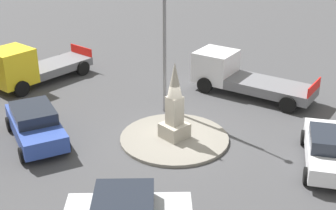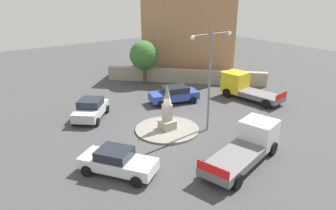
# 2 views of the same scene
# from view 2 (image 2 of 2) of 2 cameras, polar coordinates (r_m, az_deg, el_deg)

# --- Properties ---
(ground_plane) EXTENTS (80.00, 80.00, 0.00)m
(ground_plane) POSITION_cam_2_polar(r_m,az_deg,el_deg) (22.74, -0.14, -4.63)
(ground_plane) COLOR #424244
(traffic_island) EXTENTS (4.67, 4.67, 0.13)m
(traffic_island) POSITION_cam_2_polar(r_m,az_deg,el_deg) (22.71, -0.14, -4.48)
(traffic_island) COLOR gray
(traffic_island) RESTS_ON ground
(monument) EXTENTS (1.02, 1.02, 3.38)m
(monument) POSITION_cam_2_polar(r_m,az_deg,el_deg) (22.14, -0.15, -1.10)
(monument) COLOR #9E9687
(monument) RESTS_ON traffic_island
(streetlamp) EXTENTS (3.60, 0.28, 7.32)m
(streetlamp) POSITION_cam_2_polar(r_m,az_deg,el_deg) (21.50, 7.73, 6.39)
(streetlamp) COLOR slate
(streetlamp) RESTS_ON ground
(car_white_near_island) EXTENTS (3.80, 4.49, 1.47)m
(car_white_near_island) POSITION_cam_2_polar(r_m,az_deg,el_deg) (17.65, -9.33, -10.19)
(car_white_near_island) COLOR silver
(car_white_near_island) RESTS_ON ground
(car_silver_waiting) EXTENTS (3.92, 4.10, 1.59)m
(car_silver_waiting) POSITION_cam_2_polar(r_m,az_deg,el_deg) (25.19, -14.04, -0.69)
(car_silver_waiting) COLOR #B7BABF
(car_silver_waiting) RESTS_ON ground
(car_blue_parked_left) EXTENTS (4.66, 2.90, 1.50)m
(car_blue_parked_left) POSITION_cam_2_polar(r_m,az_deg,el_deg) (27.90, 1.13, 2.01)
(car_blue_parked_left) COLOR #2D479E
(car_blue_parked_left) RESTS_ON ground
(truck_white_approaching) EXTENTS (6.65, 3.52, 2.05)m
(truck_white_approaching) POSITION_cam_2_polar(r_m,az_deg,el_deg) (19.31, 14.55, -7.03)
(truck_white_approaching) COLOR silver
(truck_white_approaching) RESTS_ON ground
(truck_yellow_far_side) EXTENTS (2.86, 5.96, 2.30)m
(truck_yellow_far_side) POSITION_cam_2_polar(r_m,az_deg,el_deg) (29.88, 13.77, 3.29)
(truck_yellow_far_side) COLOR yellow
(truck_yellow_far_side) RESTS_ON ground
(stone_boundary_wall) EXTENTS (12.70, 12.73, 1.47)m
(stone_boundary_wall) POSITION_cam_2_polar(r_m,az_deg,el_deg) (33.99, 3.20, 5.33)
(stone_boundary_wall) COLOR #9E9687
(stone_boundary_wall) RESTS_ON ground
(corner_building) EXTENTS (13.28, 13.28, 8.83)m
(corner_building) POSITION_cam_2_polar(r_m,az_deg,el_deg) (38.84, 4.23, 12.80)
(corner_building) COLOR #A87A56
(corner_building) RESTS_ON ground
(tree_near_wall) EXTENTS (3.05, 3.05, 4.65)m
(tree_near_wall) POSITION_cam_2_polar(r_m,az_deg,el_deg) (33.18, -4.43, 9.13)
(tree_near_wall) COLOR brown
(tree_near_wall) RESTS_ON ground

